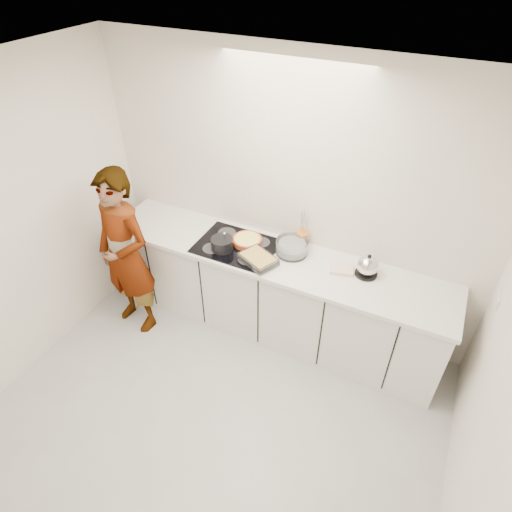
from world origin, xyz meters
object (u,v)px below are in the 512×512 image
at_px(baking_dish, 258,259).
at_px(utensil_crock, 302,239).
at_px(hob, 237,246).
at_px(cook, 125,255).
at_px(mixing_bowl, 292,247).
at_px(tart_dish, 247,240).
at_px(saucepan, 222,244).
at_px(kettle, 367,266).

distance_m(baking_dish, utensil_crock, 0.48).
xyz_separation_m(hob, cook, (-0.90, -0.49, -0.07)).
distance_m(hob, mixing_bowl, 0.51).
bearing_deg(cook, baking_dish, 25.38).
bearing_deg(mixing_bowl, utensil_crock, 76.36).
bearing_deg(tart_dish, saucepan, -130.51).
height_order(utensil_crock, cook, cook).
distance_m(hob, kettle, 1.18).
height_order(hob, baking_dish, baking_dish).
relative_size(saucepan, baking_dish, 0.66).
distance_m(kettle, cook, 2.16).
relative_size(baking_dish, mixing_bowl, 1.05).
bearing_deg(baking_dish, hob, 155.26).
height_order(saucepan, mixing_bowl, saucepan).
height_order(tart_dish, mixing_bowl, mixing_bowl).
relative_size(hob, mixing_bowl, 2.00).
distance_m(mixing_bowl, kettle, 0.68).
xyz_separation_m(tart_dish, baking_dish, (0.21, -0.21, 0.01)).
bearing_deg(tart_dish, mixing_bowl, 6.73).
distance_m(utensil_crock, cook, 1.63).
height_order(tart_dish, kettle, kettle).
relative_size(kettle, cook, 0.13).
relative_size(baking_dish, cook, 0.22).
distance_m(saucepan, cook, 0.91).
bearing_deg(kettle, baking_dish, -163.85).
bearing_deg(saucepan, cook, -154.25).
xyz_separation_m(mixing_bowl, kettle, (0.68, -0.01, 0.03)).
height_order(saucepan, baking_dish, saucepan).
bearing_deg(saucepan, tart_dish, 49.49).
bearing_deg(mixing_bowl, baking_dish, -128.54).
xyz_separation_m(tart_dish, utensil_crock, (0.46, 0.20, 0.03)).
relative_size(hob, kettle, 3.36).
bearing_deg(cook, saucepan, 34.04).
distance_m(saucepan, baking_dish, 0.38).
bearing_deg(hob, saucepan, -131.32).
bearing_deg(tart_dish, utensil_crock, 23.75).
relative_size(saucepan, mixing_bowl, 0.69).
bearing_deg(baking_dish, tart_dish, 135.24).
bearing_deg(tart_dish, baking_dish, -44.76).
height_order(tart_dish, utensil_crock, utensil_crock).
height_order(baking_dish, cook, cook).
bearing_deg(kettle, tart_dish, -177.69).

